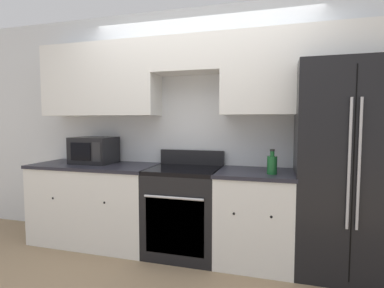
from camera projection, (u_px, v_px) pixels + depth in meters
ground_plane at (183, 267)px, 2.80m from camera, size 12.00×12.00×0.00m
wall_back at (199, 107)px, 3.25m from camera, size 8.00×0.39×2.60m
lower_cabinets_left at (96, 203)px, 3.38m from camera, size 1.40×0.64×0.89m
lower_cabinets_right at (255, 217)px, 2.89m from camera, size 0.73×0.64×0.89m
oven_range at (184, 210)px, 3.09m from camera, size 0.72×0.65×1.05m
refrigerator at (344, 169)px, 2.68m from camera, size 0.84×0.72×1.88m
microwave at (94, 150)px, 3.43m from camera, size 0.45×0.38×0.30m
bottle at (272, 164)px, 2.71m from camera, size 0.09×0.09×0.23m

